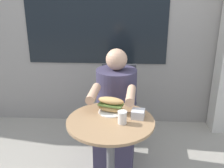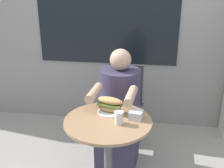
{
  "view_description": "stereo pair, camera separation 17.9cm",
  "coord_description": "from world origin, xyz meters",
  "views": [
    {
      "loc": [
        0.1,
        -1.63,
        1.6
      ],
      "look_at": [
        0.0,
        0.19,
        0.93
      ],
      "focal_mm": 42.0,
      "sensor_mm": 36.0,
      "label": 1
    },
    {
      "loc": [
        0.28,
        -1.61,
        1.6
      ],
      "look_at": [
        0.0,
        0.19,
        0.93
      ],
      "focal_mm": 42.0,
      "sensor_mm": 36.0,
      "label": 2
    }
  ],
  "objects": [
    {
      "name": "sandwich_on_plate",
      "position": [
        -0.01,
        0.12,
        0.78
      ],
      "size": [
        0.21,
        0.18,
        0.12
      ],
      "rotation": [
        0.0,
        0.0,
        -0.27
      ],
      "color": "white",
      "rests_on": "cafe_table"
    },
    {
      "name": "seated_diner",
      "position": [
        0.02,
        0.5,
        0.48
      ],
      "size": [
        0.39,
        0.66,
        1.12
      ],
      "rotation": [
        0.0,
        0.0,
        3.07
      ],
      "color": "#38334C",
      "rests_on": "ground_plane"
    },
    {
      "name": "napkin_box",
      "position": [
        0.19,
        0.05,
        0.76
      ],
      "size": [
        0.1,
        0.1,
        0.06
      ],
      "rotation": [
        0.0,
        0.0,
        -0.17
      ],
      "color": "silver",
      "rests_on": "cafe_table"
    },
    {
      "name": "diner_chair",
      "position": [
        0.03,
        0.85,
        0.52
      ],
      "size": [
        0.41,
        0.41,
        0.87
      ],
      "rotation": [
        0.0,
        0.0,
        3.07
      ],
      "color": "#333338",
      "rests_on": "ground_plane"
    },
    {
      "name": "storefront_wall",
      "position": [
        -0.0,
        1.4,
        1.4
      ],
      "size": [
        8.0,
        0.09,
        2.8
      ],
      "color": "gray",
      "rests_on": "ground_plane"
    },
    {
      "name": "cafe_table",
      "position": [
        0.0,
        0.0,
        0.53
      ],
      "size": [
        0.62,
        0.62,
        0.73
      ],
      "color": "#997551",
      "rests_on": "ground_plane"
    },
    {
      "name": "drink_cup",
      "position": [
        0.08,
        -0.04,
        0.77
      ],
      "size": [
        0.06,
        0.06,
        0.09
      ],
      "color": "silver",
      "rests_on": "cafe_table"
    }
  ]
}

